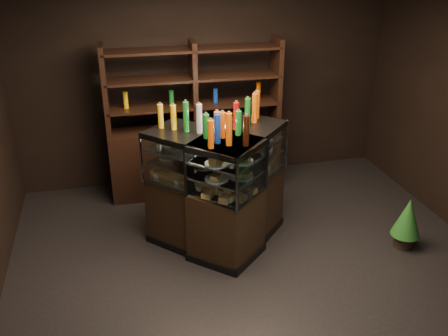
{
  "coord_description": "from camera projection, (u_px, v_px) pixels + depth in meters",
  "views": [
    {
      "loc": [
        -1.34,
        -3.88,
        3.14
      ],
      "look_at": [
        -0.23,
        0.58,
        0.99
      ],
      "focal_mm": 40.0,
      "sensor_mm": 36.0,
      "label": 1
    }
  ],
  "objects": [
    {
      "name": "display_case",
      "position": [
        221.0,
        208.0,
        5.41
      ],
      "size": [
        1.64,
        1.3,
        1.32
      ],
      "rotation": [
        0.0,
        0.0,
        -0.0
      ],
      "color": "black",
      "rests_on": "ground"
    },
    {
      "name": "back_shelving",
      "position": [
        195.0,
        148.0,
        6.51
      ],
      "size": [
        2.21,
        0.49,
        2.0
      ],
      "rotation": [
        0.0,
        0.0,
        -0.03
      ],
      "color": "black",
      "rests_on": "ground"
    },
    {
      "name": "potted_conifer",
      "position": [
        408.0,
        217.0,
        5.38
      ],
      "size": [
        0.31,
        0.31,
        0.67
      ],
      "rotation": [
        0.0,
        0.0,
        0.3
      ],
      "color": "black",
      "rests_on": "ground"
    },
    {
      "name": "ground",
      "position": [
        260.0,
        278.0,
        5.03
      ],
      "size": [
        5.0,
        5.0,
        0.0
      ],
      "primitive_type": "plane",
      "color": "black",
      "rests_on": "ground"
    },
    {
      "name": "room_shell",
      "position": [
        267.0,
        92.0,
        4.2
      ],
      "size": [
        5.02,
        5.02,
        3.01
      ],
      "color": "black",
      "rests_on": "ground"
    },
    {
      "name": "bottles_top",
      "position": [
        221.0,
        121.0,
        4.99
      ],
      "size": [
        1.1,
        0.79,
        0.3
      ],
      "color": "yellow",
      "rests_on": "display_case"
    },
    {
      "name": "food_display",
      "position": [
        221.0,
        165.0,
        5.19
      ],
      "size": [
        1.28,
        0.93,
        0.41
      ],
      "color": "#DA924E",
      "rests_on": "display_case"
    }
  ]
}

